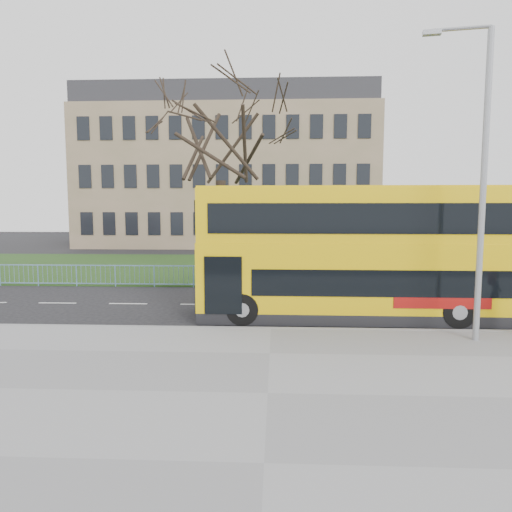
# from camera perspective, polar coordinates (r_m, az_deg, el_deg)

# --- Properties ---
(ground) EXTENTS (120.00, 120.00, 0.00)m
(ground) POSITION_cam_1_polar(r_m,az_deg,el_deg) (16.37, 1.95, -7.99)
(ground) COLOR black
(ground) RESTS_ON ground
(pavement) EXTENTS (80.00, 10.50, 0.12)m
(pavement) POSITION_cam_1_polar(r_m,az_deg,el_deg) (9.93, 1.47, -17.07)
(pavement) COLOR slate
(pavement) RESTS_ON ground
(kerb) EXTENTS (80.00, 0.20, 0.14)m
(kerb) POSITION_cam_1_polar(r_m,az_deg,el_deg) (14.85, 1.88, -9.17)
(kerb) COLOR gray
(kerb) RESTS_ON ground
(grass_verge) EXTENTS (80.00, 15.40, 0.08)m
(grass_verge) POSITION_cam_1_polar(r_m,az_deg,el_deg) (30.44, 2.27, -1.42)
(grass_verge) COLOR #1D3613
(grass_verge) RESTS_ON ground
(guard_railing) EXTENTS (40.00, 0.12, 1.10)m
(guard_railing) POSITION_cam_1_polar(r_m,az_deg,el_deg) (22.74, 2.15, -2.63)
(guard_railing) COLOR #6B91BE
(guard_railing) RESTS_ON ground
(bare_tree) EXTENTS (9.05, 9.05, 12.93)m
(bare_tree) POSITION_cam_1_polar(r_m,az_deg,el_deg) (26.21, -4.44, 11.63)
(bare_tree) COLOR black
(bare_tree) RESTS_ON grass_verge
(civic_building) EXTENTS (30.00, 15.00, 14.00)m
(civic_building) POSITION_cam_1_polar(r_m,az_deg,el_deg) (51.24, -3.22, 9.37)
(civic_building) COLOR #786A4C
(civic_building) RESTS_ON ground
(yellow_bus) EXTENTS (11.08, 2.74, 4.63)m
(yellow_bus) POSITION_cam_1_polar(r_m,az_deg,el_deg) (16.58, 12.35, 0.77)
(yellow_bus) COLOR #DAAF09
(yellow_bus) RESTS_ON ground
(street_lamp) EXTENTS (1.86, 0.46, 8.83)m
(street_lamp) POSITION_cam_1_polar(r_m,az_deg,el_deg) (14.51, 26.17, 9.36)
(street_lamp) COLOR gray
(street_lamp) RESTS_ON pavement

